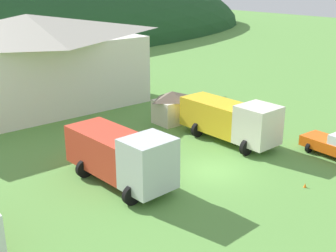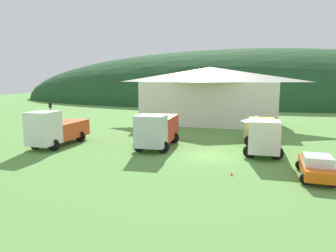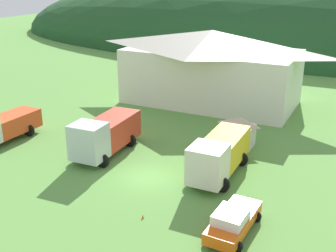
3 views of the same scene
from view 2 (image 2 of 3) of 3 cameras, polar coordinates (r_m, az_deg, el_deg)
ground_plane at (r=26.74m, az=7.28°, el=-5.55°), size 200.00×200.00×0.00m
forested_hill_backdrop at (r=95.00m, az=13.70°, el=4.54°), size 144.62×60.00×30.51m
depot_building at (r=46.04m, az=7.80°, el=5.82°), size 20.39×10.61×8.32m
play_shed_cream at (r=34.76m, az=16.30°, el=-0.23°), size 2.91×2.30×2.64m
heavy_rig_white at (r=31.90m, az=-20.23°, el=-0.50°), size 3.21×7.33×3.61m
tow_truck_silver at (r=29.62m, az=-1.97°, el=-0.55°), size 3.64×7.57×3.40m
heavy_rig_striped at (r=28.76m, az=17.24°, el=-1.35°), size 3.34×7.76×3.20m
service_pickup_orange at (r=22.81m, az=25.92°, el=-6.74°), size 2.42×5.02×1.66m
traffic_light_west at (r=33.77m, az=-20.99°, el=1.37°), size 0.20×0.32×4.20m
traffic_cone_near_pickup at (r=21.77m, az=11.78°, el=-9.02°), size 0.36×0.36×0.49m
traffic_cone_mid_row at (r=25.11m, az=25.67°, el=-7.31°), size 0.36×0.36×0.59m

